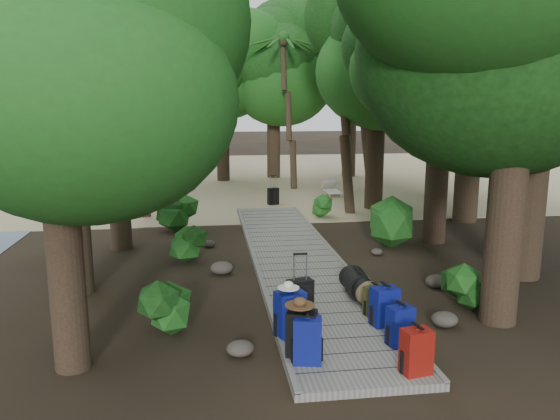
{
  "coord_description": "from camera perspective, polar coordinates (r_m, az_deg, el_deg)",
  "views": [
    {
      "loc": [
        -2.0,
        -11.01,
        3.61
      ],
      "look_at": [
        -0.2,
        2.16,
        1.0
      ],
      "focal_mm": 35.0,
      "sensor_mm": 36.0,
      "label": 1
    }
  ],
  "objects": [
    {
      "name": "tree_right_f",
      "position": [
        22.09,
        16.76,
        14.48
      ],
      "size": [
        5.69,
        5.69,
        10.16
      ],
      "primitive_type": null,
      "color": "black",
      "rests_on": "ground"
    },
    {
      "name": "rock_left_d",
      "position": [
        14.03,
        -7.41,
        -3.52
      ],
      "size": [
        0.32,
        0.29,
        0.18
      ],
      "primitive_type": null,
      "color": "#4C473F",
      "rests_on": "ground"
    },
    {
      "name": "palm_right_c",
      "position": [
        23.3,
        1.95,
        9.79
      ],
      "size": [
        3.86,
        3.86,
        6.14
      ],
      "primitive_type": null,
      "color": "#163A10",
      "rests_on": "ground"
    },
    {
      "name": "backpack_left_c",
      "position": [
        8.39,
        1.06,
        -10.56
      ],
      "size": [
        0.5,
        0.43,
        0.79
      ],
      "primitive_type": null,
      "rotation": [
        0.0,
        0.0,
        0.33
      ],
      "color": "navy",
      "rests_on": "boardwalk"
    },
    {
      "name": "sand_beach",
      "position": [
        27.32,
        -3.52,
        3.52
      ],
      "size": [
        40.0,
        22.0,
        0.02
      ],
      "primitive_type": "cube",
      "color": "tan",
      "rests_on": "ground"
    },
    {
      "name": "tree_right_c",
      "position": [
        14.59,
        16.6,
        12.97
      ],
      "size": [
        4.85,
        4.85,
        8.4
      ],
      "primitive_type": null,
      "color": "black",
      "rests_on": "ground"
    },
    {
      "name": "backpack_right_a",
      "position": [
        7.56,
        14.07,
        -13.92
      ],
      "size": [
        0.42,
        0.33,
        0.67
      ],
      "primitive_type": null,
      "rotation": [
        0.0,
        0.0,
        0.19
      ],
      "color": "maroon",
      "rests_on": "boardwalk"
    },
    {
      "name": "tree_back_b",
      "position": [
        26.7,
        -0.69,
        13.22
      ],
      "size": [
        5.14,
        5.14,
        9.18
      ],
      "primitive_type": null,
      "color": "black",
      "rests_on": "ground"
    },
    {
      "name": "suitcase_on_boardwalk",
      "position": [
        9.11,
        2.09,
        -9.23
      ],
      "size": [
        0.46,
        0.33,
        0.65
      ],
      "primitive_type": null,
      "rotation": [
        0.0,
        0.0,
        0.27
      ],
      "color": "black",
      "rests_on": "boardwalk"
    },
    {
      "name": "backpack_left_b",
      "position": [
        7.75,
        2.29,
        -12.6
      ],
      "size": [
        0.48,
        0.41,
        0.75
      ],
      "primitive_type": null,
      "rotation": [
        0.0,
        0.0,
        -0.33
      ],
      "color": "black",
      "rests_on": "boardwalk"
    },
    {
      "name": "backpack_right_c",
      "position": [
        8.96,
        10.87,
        -9.65
      ],
      "size": [
        0.46,
        0.37,
        0.69
      ],
      "primitive_type": null,
      "rotation": [
        0.0,
        0.0,
        0.22
      ],
      "color": "navy",
      "rests_on": "boardwalk"
    },
    {
      "name": "tree_right_e",
      "position": [
        18.96,
        10.15,
        13.49
      ],
      "size": [
        4.95,
        4.95,
        8.9
      ],
      "primitive_type": null,
      "color": "black",
      "rests_on": "ground"
    },
    {
      "name": "tree_left_b",
      "position": [
        10.87,
        -22.07,
        15.55
      ],
      "size": [
        5.11,
        5.11,
        9.2
      ],
      "primitive_type": null,
      "color": "black",
      "rests_on": "ground"
    },
    {
      "name": "tree_right_a",
      "position": [
        9.4,
        23.62,
        13.91
      ],
      "size": [
        5.06,
        5.06,
        8.43
      ],
      "primitive_type": null,
      "color": "black",
      "rests_on": "ground"
    },
    {
      "name": "shrub_right_c",
      "position": [
        17.44,
        4.78,
        0.32
      ],
      "size": [
        0.79,
        0.79,
        0.71
      ],
      "primitive_type": null,
      "color": "#1D4C17",
      "rests_on": "ground"
    },
    {
      "name": "tree_right_d",
      "position": [
        17.68,
        19.79,
        15.87
      ],
      "size": [
        5.75,
        5.75,
        10.54
      ],
      "primitive_type": null,
      "color": "black",
      "rests_on": "ground"
    },
    {
      "name": "palm_left_a",
      "position": [
        17.71,
        -15.4,
        11.79
      ],
      "size": [
        4.95,
        4.95,
        7.88
      ],
      "primitive_type": null,
      "color": "#163A10",
      "rests_on": "ground"
    },
    {
      "name": "palm_right_b",
      "position": [
        23.36,
        9.48,
        12.0
      ],
      "size": [
        4.17,
        4.17,
        8.06
      ],
      "primitive_type": null,
      "color": "#163A10",
      "rests_on": "ground"
    },
    {
      "name": "rock_left_c",
      "position": [
        11.83,
        -6.09,
        -6.03
      ],
      "size": [
        0.49,
        0.44,
        0.27
      ],
      "primitive_type": null,
      "color": "#4C473F",
      "rests_on": "ground"
    },
    {
      "name": "rock_left_b",
      "position": [
        9.87,
        -12.13,
        -9.98
      ],
      "size": [
        0.36,
        0.32,
        0.2
      ],
      "primitive_type": null,
      "color": "#4C473F",
      "rests_on": "ground"
    },
    {
      "name": "lone_suitcase_on_sand",
      "position": [
        19.61,
        -0.72,
        1.45
      ],
      "size": [
        0.43,
        0.32,
        0.6
      ],
      "primitive_type": null,
      "rotation": [
        0.0,
        0.0,
        0.29
      ],
      "color": "black",
      "rests_on": "sand_beach"
    },
    {
      "name": "shrub_left_a",
      "position": [
        8.97,
        -12.13,
        -9.86
      ],
      "size": [
        0.97,
        0.97,
        0.87
      ],
      "primitive_type": null,
      "color": "#1D4C17",
      "rests_on": "ground"
    },
    {
      "name": "tree_back_a",
      "position": [
        25.76,
        -6.1,
        12.44
      ],
      "size": [
        4.89,
        4.89,
        8.47
      ],
      "primitive_type": null,
      "color": "black",
      "rests_on": "ground"
    },
    {
      "name": "hat_white",
      "position": [
        8.17,
        0.89,
        -7.79
      ],
      "size": [
        0.33,
        0.33,
        0.11
      ],
      "primitive_type": null,
      "color": "silver",
      "rests_on": "backpack_left_c"
    },
    {
      "name": "rock_left_a",
      "position": [
        8.19,
        -4.17,
        -14.22
      ],
      "size": [
        0.41,
        0.36,
        0.22
      ],
      "primitive_type": null,
      "color": "#4C473F",
      "rests_on": "ground"
    },
    {
      "name": "kayak",
      "position": [
        21.3,
        -12.67,
        1.63
      ],
      "size": [
        1.99,
        3.63,
        0.36
      ],
      "primitive_type": "ellipsoid",
      "rotation": [
        0.0,
        0.0,
        0.36
      ],
      "color": "#AE390E",
      "rests_on": "sand_beach"
    },
    {
      "name": "boardwalk",
      "position": [
        12.68,
        1.62,
        -5.15
      ],
      "size": [
        2.0,
        12.0,
        0.12
      ],
      "primitive_type": "cube",
      "color": "gray",
      "rests_on": "ground"
    },
    {
      "name": "palm_right_a",
      "position": [
        18.29,
        7.81,
        11.82
      ],
      "size": [
        4.54,
        4.54,
        7.74
      ],
      "primitive_type": null,
      "color": "#163A10",
      "rests_on": "ground"
    },
    {
      "name": "tree_back_c",
      "position": [
        27.42,
        7.4,
        13.45
      ],
      "size": [
        5.3,
        5.3,
        9.54
      ],
      "primitive_type": null,
      "color": "black",
      "rests_on": "ground"
    },
    {
      "name": "rock_right_a",
      "position": [
        9.52,
        16.81,
        -10.88
      ],
      "size": [
        0.44,
        0.4,
        0.24
      ],
      "primitive_type": null,
      "color": "#4C473F",
      "rests_on": "ground"
    },
    {
      "name": "tree_back_d",
      "position": [
        25.36,
        -16.03,
        12.33
      ],
      "size": [
        5.2,
        5.2,
        8.67
      ],
      "primitive_type": null,
      "color": "black",
      "rests_on": "ground"
    },
    {
      "name": "duffel_right_khaki",
      "position": [
        10.07,
        8.59,
        -7.99
      ],
      "size": [
        0.45,
        0.66,
        0.43
      ],
      "primitive_type": null,
      "rotation": [
        0.0,
        0.0,
        0.03
      ],
      "color": "brown",
      "rests_on": "boardwalk"
    },
    {
      "name": "shrub_left_b",
      "position": [
        12.82,
        -9.14,
        -3.48
      ],
      "size": [
        0.92,
        0.92,
        0.83
      ],
      "primitive_type": null,
      "color": "#1D4C17",
      "rests_on": "ground"
    },
    {
      "name": "shrub_left_c",
      "position": [
        15.86,
        -10.36,
        -0.11
      ],
      "size": [
        1.27,
        1.27,
        1.15
      ],
      "primitive_type": null,
      "color": "#1D4C17",
      "rests_on": "ground"
    },
    {
      "name": "backpack_left_a",
      "position": [
        7.61,
        2.88,
        -13.21
      ],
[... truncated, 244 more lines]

